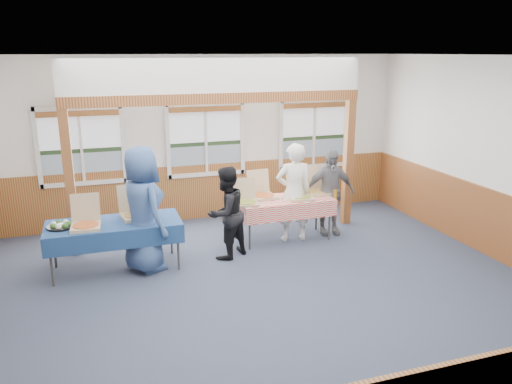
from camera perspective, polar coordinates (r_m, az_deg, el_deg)
floor at (r=7.12m, az=0.78°, el=-11.39°), size 8.00×8.00×0.00m
ceiling at (r=6.33m, az=0.90°, el=15.33°), size 8.00×8.00×0.00m
wall_back at (r=9.85m, az=-5.82°, el=6.04°), size 8.00×0.00×8.00m
wall_front at (r=3.63m, az=19.52°, el=-12.23°), size 8.00×0.00×8.00m
wall_right at (r=8.68m, az=26.73°, el=3.12°), size 0.00×8.00×8.00m
wainscot_back at (r=10.05m, az=-5.62°, el=0.11°), size 7.98×0.05×1.10m
wainscot_right at (r=8.92m, az=25.79°, el=-3.48°), size 0.05×6.98×1.10m
window_left at (r=9.58m, az=-19.39°, el=5.44°), size 1.56×0.10×1.46m
window_mid at (r=9.79m, az=-5.78°, el=6.46°), size 1.56×0.10×1.46m
window_right at (r=10.52m, az=6.63°, el=7.08°), size 1.56×0.10×1.46m
post_left at (r=8.55m, az=-20.51°, el=0.88°), size 0.15×0.15×2.40m
post_right at (r=9.68m, az=10.47°, el=3.28°), size 0.15×0.15×2.40m
cross_beam at (r=8.57m, az=-4.22°, el=10.65°), size 5.15×0.18×0.18m
table_left at (r=7.87m, az=-15.92°, el=-3.72°), size 2.04×1.00×0.76m
table_right at (r=8.80m, az=3.35°, el=-1.14°), size 1.81×1.25×0.76m
pizza_box_a at (r=7.73m, az=-18.89°, el=-3.38°), size 0.44×0.53×0.45m
pizza_box_b at (r=8.00m, az=-13.60°, el=-2.31°), size 0.51×0.59×0.47m
pizza_box_c at (r=8.44m, az=-1.11°, el=-0.96°), size 0.43×0.50×0.41m
pizza_box_d at (r=8.82m, az=0.77°, el=-0.19°), size 0.45×0.54×0.46m
pizza_box_e at (r=8.79m, az=5.09°, el=-0.31°), size 0.47×0.55×0.45m
pizza_box_f at (r=9.14m, az=6.83°, el=0.27°), size 0.42×0.51×0.46m
veggie_tray at (r=7.87m, az=-21.43°, el=-3.59°), size 0.40×0.40×0.09m
drink_glass at (r=8.88m, az=9.07°, el=-0.22°), size 0.07×0.07×0.15m
woman_white at (r=8.73m, az=4.33°, el=-0.05°), size 0.68×0.49×1.75m
woman_black at (r=8.01m, az=-3.45°, el=-2.40°), size 0.93×0.87×1.51m
man_blue at (r=7.68m, az=-12.80°, el=-1.96°), size 0.92×1.10×1.92m
person_grey at (r=9.14m, az=8.39°, el=-0.01°), size 0.96×0.49×1.58m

